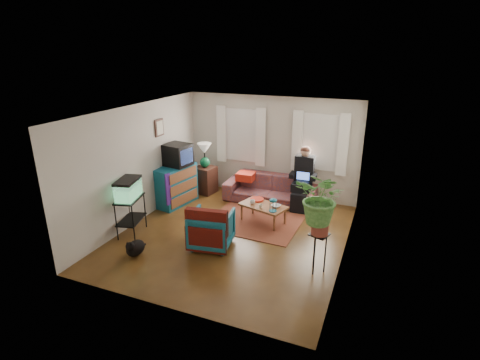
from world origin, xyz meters
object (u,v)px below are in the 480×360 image
at_px(sofa, 270,185).
at_px(side_table, 205,180).
at_px(armchair, 212,227).
at_px(coffee_table, 263,214).
at_px(aquarium_stand, 131,216).
at_px(plant_stand, 318,253).
at_px(dresser, 175,185).

height_order(sofa, side_table, sofa).
xyz_separation_m(armchair, coffee_table, (0.60, 1.37, -0.19)).
bearing_deg(coffee_table, aquarium_stand, -130.31).
relative_size(side_table, plant_stand, 0.98).
bearing_deg(side_table, armchair, -60.45).
xyz_separation_m(aquarium_stand, armchair, (1.78, 0.18, -0.00)).
bearing_deg(dresser, sofa, 36.10).
xyz_separation_m(side_table, plant_stand, (3.55, -2.65, 0.01)).
bearing_deg(side_table, aquarium_stand, -97.37).
xyz_separation_m(dresser, armchair, (1.77, -1.56, -0.09)).
xyz_separation_m(sofa, coffee_table, (0.23, -1.23, -0.24)).
relative_size(dresser, coffee_table, 1.08).
height_order(side_table, coffee_table, side_table).
height_order(dresser, coffee_table, dresser).
xyz_separation_m(sofa, dresser, (-2.14, -1.03, 0.05)).
distance_m(side_table, plant_stand, 4.43).
relative_size(side_table, dresser, 0.65).
bearing_deg(sofa, dresser, -156.03).
xyz_separation_m(side_table, dresser, (-0.34, -0.97, 0.14)).
relative_size(dresser, armchair, 1.37).
distance_m(sofa, coffee_table, 1.27).
relative_size(sofa, dresser, 2.07).
relative_size(side_table, armchair, 0.90).
bearing_deg(coffee_table, armchair, -97.01).
height_order(side_table, plant_stand, plant_stand).
relative_size(dresser, plant_stand, 1.49).
xyz_separation_m(sofa, side_table, (-1.80, -0.07, -0.09)).
bearing_deg(armchair, sofa, -107.12).
xyz_separation_m(sofa, armchair, (-0.37, -2.60, -0.04)).
distance_m(sofa, armchair, 2.62).
relative_size(side_table, aquarium_stand, 0.89).
height_order(side_table, dresser, dresser).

